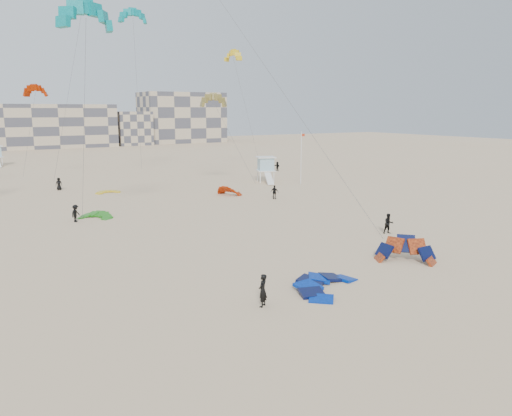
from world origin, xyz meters
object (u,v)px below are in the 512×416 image
kite_ground_blue (325,288)px  kite_ground_orange (405,261)px  lifeguard_tower_near (266,169)px  kitesurfer_main (263,290)px

kite_ground_blue → kite_ground_orange: kite_ground_orange is taller
kite_ground_blue → lifeguard_tower_near: lifeguard_tower_near is taller
kite_ground_blue → lifeguard_tower_near: 44.55m
kite_ground_orange → kitesurfer_main: kite_ground_orange is taller
kite_ground_orange → lifeguard_tower_near: 40.21m
kite_ground_orange → kitesurfer_main: 12.90m
kite_ground_blue → kite_ground_orange: (8.07, 1.28, 0.00)m
kite_ground_blue → kitesurfer_main: size_ratio=2.64×
lifeguard_tower_near → kite_ground_orange: bearing=-88.0°
kitesurfer_main → kite_ground_orange: bearing=151.5°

